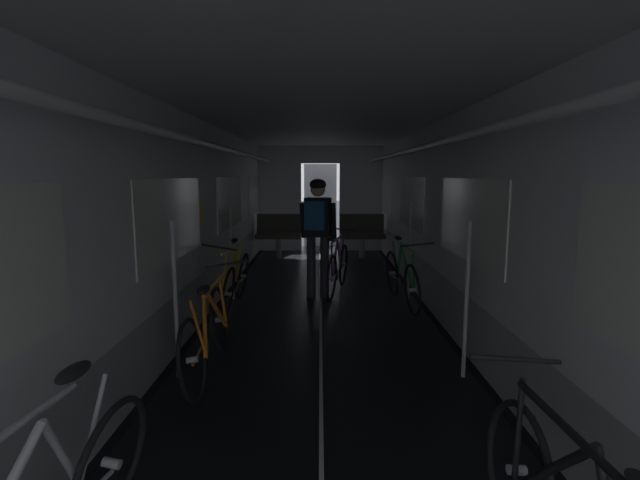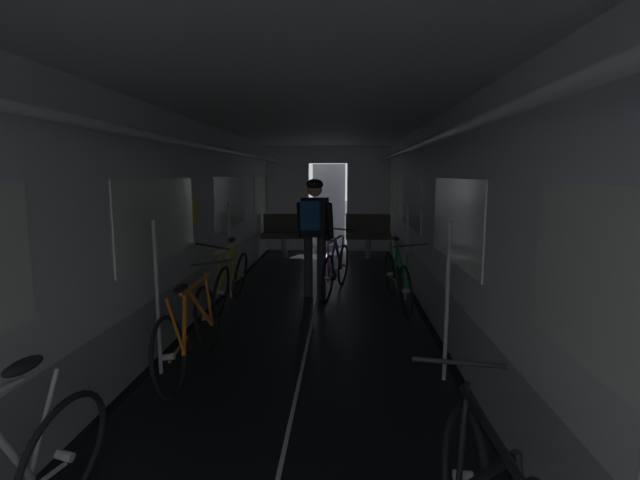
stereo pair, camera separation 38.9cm
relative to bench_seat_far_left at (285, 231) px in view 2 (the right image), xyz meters
name	(u,v)px [view 2 (the right image)]	position (x,y,z in m)	size (l,w,h in m)	color
train_car_shell	(312,183)	(0.90, -4.47, 1.13)	(3.14, 12.34, 2.57)	black
bench_seat_far_left	(285,231)	(0.00, 0.00, 0.00)	(0.98, 0.51, 0.95)	gray
bench_seat_far_right	(368,232)	(1.80, 0.00, 0.00)	(0.98, 0.51, 0.95)	gray
bicycle_green	(398,278)	(2.02, -3.65, -0.18)	(0.44, 1.69, 0.95)	black
bicycle_yellow	(231,279)	(-0.25, -3.82, -0.19)	(0.44, 1.69, 0.96)	black
bicycle_orange	(190,330)	(-0.11, -5.89, -0.19)	(0.44, 1.69, 0.96)	black
person_cyclist_aisle	(314,225)	(0.86, -3.28, 0.50)	(0.56, 0.45, 1.73)	#2D2D33
bicycle_purple_in_aisle	(336,268)	(1.16, -3.02, -0.18)	(0.51, 1.67, 0.94)	black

